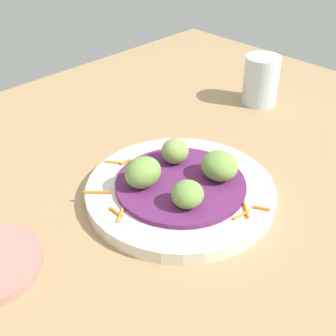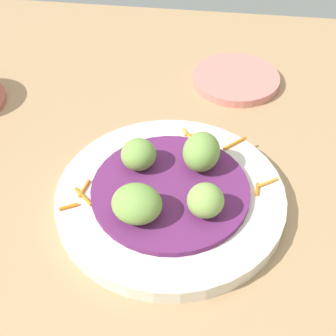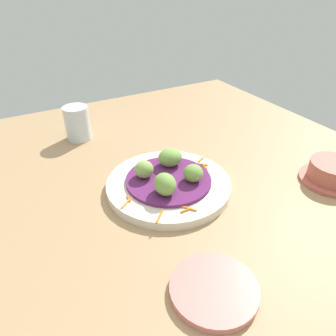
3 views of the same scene
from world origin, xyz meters
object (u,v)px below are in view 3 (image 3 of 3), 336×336
object	(u,v)px
guac_scoop_left	(193,173)
water_glass	(77,123)
main_plate	(168,185)
guac_scoop_right	(144,169)
side_plate_small	(214,289)
terracotta_bowl	(332,173)
guac_scoop_center	(172,158)
guac_scoop_back	(165,184)

from	to	relation	value
guac_scoop_left	water_glass	bearing A→B (deg)	111.65
guac_scoop_left	main_plate	bearing A→B (deg)	143.16
guac_scoop_right	side_plate_small	bearing A→B (deg)	-95.32
guac_scoop_left	water_glass	xyz separation A→B (cm)	(-14.66, 36.93, 0.23)
terracotta_bowl	guac_scoop_center	bearing A→B (deg)	147.15
guac_scoop_back	terracotta_bowl	distance (cm)	38.99
guac_scoop_back	water_glass	distance (cm)	38.67
guac_scoop_back	side_plate_small	distance (cm)	23.19
guac_scoop_center	guac_scoop_back	size ratio (longest dim) A/B	1.04
guac_scoop_right	guac_scoop_back	bearing A→B (deg)	-81.84
guac_scoop_right	water_glass	xyz separation A→B (cm)	(-6.11, 30.52, 0.18)
guac_scoop_center	water_glass	xyz separation A→B (cm)	(-13.59, 29.45, 0.08)
guac_scoop_center	guac_scoop_back	distance (cm)	10.69
guac_scoop_left	side_plate_small	xyz separation A→B (cm)	(-11.34, -23.53, -3.92)
water_glass	guac_scoop_right	bearing A→B (deg)	-78.69
guac_scoop_center	guac_scoop_back	bearing A→B (deg)	-126.84
guac_scoop_back	terracotta_bowl	world-z (taller)	guac_scoop_back
side_plate_small	main_plate	bearing A→B (deg)	75.20
side_plate_small	water_glass	world-z (taller)	water_glass
main_plate	guac_scoop_right	xyz separation A→B (cm)	(-4.28, 3.20, 3.64)
side_plate_small	guac_scoop_left	bearing A→B (deg)	64.27
guac_scoop_left	water_glass	size ratio (longest dim) A/B	0.45
guac_scoop_left	guac_scoop_center	bearing A→B (deg)	98.16
guac_scoop_right	side_plate_small	distance (cm)	30.33
side_plate_small	terracotta_bowl	bearing A→B (deg)	15.16
terracotta_bowl	water_glass	size ratio (longest dim) A/B	1.44
guac_scoop_left	side_plate_small	world-z (taller)	guac_scoop_left
main_plate	terracotta_bowl	world-z (taller)	terracotta_bowl
guac_scoop_right	water_glass	world-z (taller)	water_glass
guac_scoop_center	guac_scoop_back	xyz separation A→B (cm)	(-6.41, -8.55, 0.21)
guac_scoop_center	main_plate	bearing A→B (deg)	-126.84
guac_scoop_back	guac_scoop_center	bearing A→B (deg)	53.16
terracotta_bowl	guac_scoop_right	bearing A→B (deg)	153.83
main_plate	guac_scoop_left	bearing A→B (deg)	-36.84
guac_scoop_left	guac_scoop_back	bearing A→B (deg)	-171.84
guac_scoop_right	terracotta_bowl	world-z (taller)	guac_scoop_right
guac_scoop_right	guac_scoop_back	distance (cm)	7.56
terracotta_bowl	water_glass	distance (cm)	66.42
main_plate	guac_scoop_back	world-z (taller)	guac_scoop_back
guac_scoop_center	guac_scoop_right	distance (cm)	7.56
guac_scoop_center	guac_scoop_right	size ratio (longest dim) A/B	1.35
terracotta_bowl	water_glass	xyz separation A→B (cm)	(-44.39, 49.33, 2.57)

